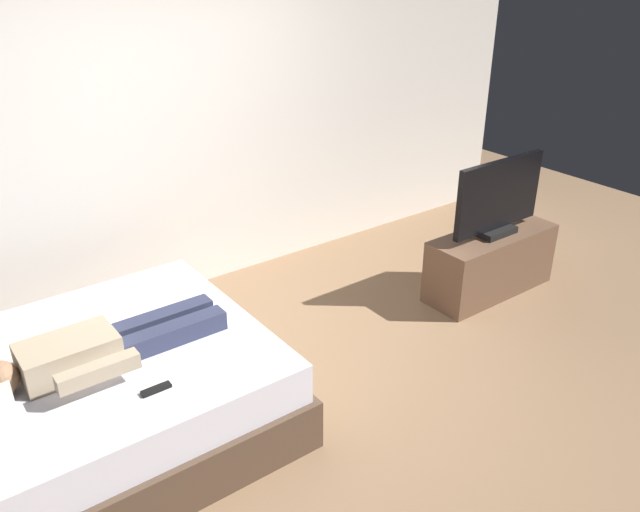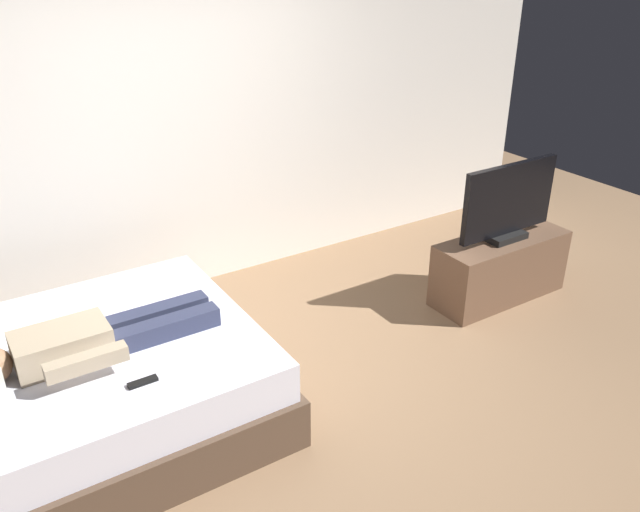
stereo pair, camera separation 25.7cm
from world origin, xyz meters
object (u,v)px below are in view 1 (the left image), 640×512
(person, at_px, (95,350))
(tv, at_px, (498,199))
(bed, at_px, (95,399))
(tv_stand, at_px, (490,262))
(remote, at_px, (156,389))

(person, xyz_separation_m, tv, (3.06, -0.09, 0.16))
(bed, bearing_deg, tv, -3.18)
(bed, distance_m, tv_stand, 3.09)
(tv_stand, bearing_deg, person, 178.28)
(bed, distance_m, person, 0.37)
(person, height_order, tv, tv)
(tv_stand, distance_m, tv, 0.53)
(person, distance_m, tv, 3.06)
(remote, height_order, tv, tv)
(person, bearing_deg, tv, -1.72)
(bed, height_order, tv_stand, bed)
(bed, xyz_separation_m, person, (0.03, -0.08, 0.36))
(bed, relative_size, tv_stand, 1.75)
(tv, bearing_deg, bed, 176.82)
(remote, relative_size, tv, 0.17)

